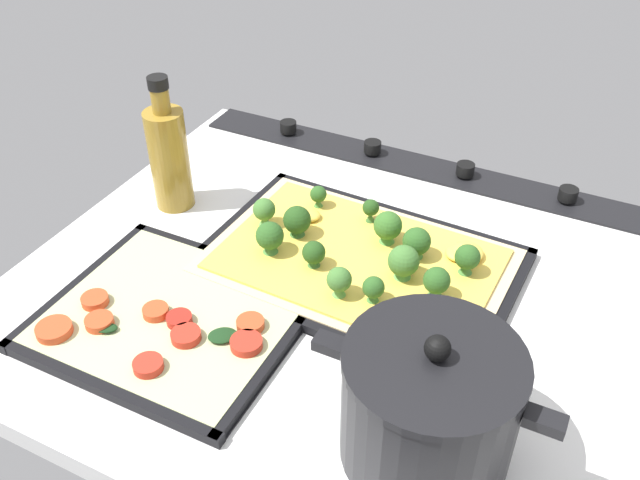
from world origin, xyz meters
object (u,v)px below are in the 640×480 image
object	(u,v)px
baking_tray_front	(357,267)
cooking_pot	(429,406)
baking_tray_back	(173,319)
broccoli_pizza	(361,257)
veggie_pizza_back	(170,318)
oil_bottle	(169,155)

from	to	relation	value
baking_tray_front	cooking_pot	size ratio (longest dim) A/B	1.73
baking_tray_back	cooking_pot	xyz separation A→B (cm)	(-32.80, 3.90, 6.24)
broccoli_pizza	veggie_pizza_back	world-z (taller)	broccoli_pizza
broccoli_pizza	oil_bottle	distance (cm)	31.20
baking_tray_front	veggie_pizza_back	distance (cm)	24.87
baking_tray_back	veggie_pizza_back	bearing A→B (deg)	96.06
broccoli_pizza	oil_bottle	world-z (taller)	oil_bottle
veggie_pizza_back	cooking_pot	world-z (taller)	cooking_pot
baking_tray_front	oil_bottle	world-z (taller)	oil_bottle
baking_tray_front	broccoli_pizza	bearing A→B (deg)	-160.62
baking_tray_back	oil_bottle	world-z (taller)	oil_bottle
baking_tray_front	broccoli_pizza	size ratio (longest dim) A/B	1.06
baking_tray_back	veggie_pizza_back	world-z (taller)	veggie_pizza_back
baking_tray_back	baking_tray_front	bearing A→B (deg)	-130.01
baking_tray_front	oil_bottle	distance (cm)	31.26
broccoli_pizza	veggie_pizza_back	size ratio (longest dim) A/B	1.41
broccoli_pizza	cooking_pot	bearing A→B (deg)	126.32
baking_tray_back	oil_bottle	size ratio (longest dim) A/B	1.48
baking_tray_front	cooking_pot	distance (cm)	29.04
oil_bottle	cooking_pot	bearing A→B (deg)	152.48
veggie_pizza_back	cooking_pot	size ratio (longest dim) A/B	1.15
baking_tray_front	veggie_pizza_back	size ratio (longest dim) A/B	1.50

